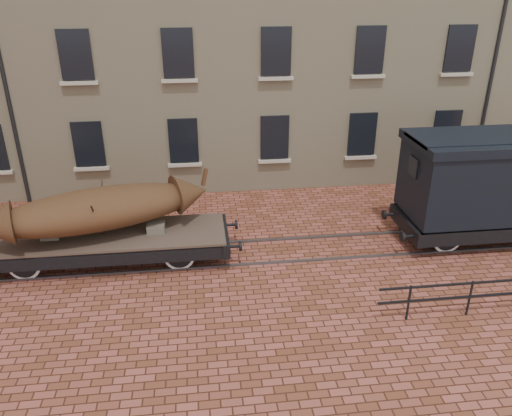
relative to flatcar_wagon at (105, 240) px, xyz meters
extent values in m
plane|color=brown|center=(4.85, 0.00, -0.75)|extent=(90.00, 90.00, 0.00)
cube|color=black|center=(-1.15, 4.96, 1.45)|extent=(1.10, 0.12, 1.70)
cube|color=#BDB19D|center=(-1.15, 4.90, 0.50)|extent=(1.30, 0.18, 0.12)
cube|color=black|center=(2.35, 4.96, 1.45)|extent=(1.10, 0.12, 1.70)
cube|color=#BDB19D|center=(2.35, 4.90, 0.50)|extent=(1.30, 0.18, 0.12)
cube|color=black|center=(5.85, 4.96, 1.45)|extent=(1.10, 0.12, 1.70)
cube|color=#BDB19D|center=(5.85, 4.90, 0.50)|extent=(1.30, 0.18, 0.12)
cube|color=black|center=(9.35, 4.96, 1.45)|extent=(1.10, 0.12, 1.70)
cube|color=#BDB19D|center=(9.35, 4.90, 0.50)|extent=(1.30, 0.18, 0.12)
cube|color=black|center=(12.85, 4.96, 1.45)|extent=(1.10, 0.12, 1.70)
cube|color=#BDB19D|center=(12.85, 4.90, 0.50)|extent=(1.30, 0.18, 0.12)
cube|color=black|center=(-1.15, 4.96, 4.65)|extent=(1.10, 0.12, 1.70)
cube|color=#BDB19D|center=(-1.15, 4.90, 3.70)|extent=(1.30, 0.18, 0.12)
cube|color=black|center=(2.35, 4.96, 4.65)|extent=(1.10, 0.12, 1.70)
cube|color=#BDB19D|center=(2.35, 4.90, 3.70)|extent=(1.30, 0.18, 0.12)
cube|color=black|center=(5.85, 4.96, 4.65)|extent=(1.10, 0.12, 1.70)
cube|color=#BDB19D|center=(5.85, 4.90, 3.70)|extent=(1.30, 0.18, 0.12)
cube|color=black|center=(9.35, 4.96, 4.65)|extent=(1.10, 0.12, 1.70)
cube|color=#BDB19D|center=(9.35, 4.90, 3.70)|extent=(1.30, 0.18, 0.12)
cube|color=black|center=(12.85, 4.96, 4.65)|extent=(1.10, 0.12, 1.70)
cube|color=#BDB19D|center=(12.85, 4.90, 3.70)|extent=(1.30, 0.18, 0.12)
cylinder|color=black|center=(14.35, 4.95, 6.25)|extent=(0.14, 0.14, 14.00)
cube|color=#59595E|center=(4.85, -0.72, -0.72)|extent=(30.00, 0.08, 0.06)
cube|color=#59595E|center=(4.85, 0.72, -0.72)|extent=(30.00, 0.08, 0.06)
cylinder|color=black|center=(7.85, -3.80, -0.25)|extent=(0.06, 0.06, 1.00)
cylinder|color=black|center=(9.45, -3.80, -0.25)|extent=(0.06, 0.06, 1.00)
cube|color=#45362B|center=(0.00, 0.00, 0.13)|extent=(7.07, 2.07, 0.11)
cube|color=black|center=(0.00, -0.96, -0.09)|extent=(7.07, 0.15, 0.42)
cube|color=black|center=(0.00, 0.96, -0.09)|extent=(7.07, 0.15, 0.42)
cube|color=black|center=(3.53, 0.00, -0.09)|extent=(0.21, 2.17, 0.42)
cylinder|color=black|center=(3.80, -0.71, -0.09)|extent=(0.33, 0.09, 0.09)
cylinder|color=black|center=(3.96, -0.71, -0.09)|extent=(0.08, 0.30, 0.30)
cylinder|color=black|center=(3.80, 0.71, -0.09)|extent=(0.33, 0.09, 0.09)
cylinder|color=black|center=(3.96, 0.71, -0.09)|extent=(0.08, 0.30, 0.30)
cylinder|color=black|center=(-2.17, 0.00, -0.30)|extent=(0.09, 1.79, 0.09)
cylinder|color=silver|center=(-2.17, -0.72, -0.30)|extent=(0.90, 0.07, 0.90)
cylinder|color=black|center=(-2.17, -0.72, -0.30)|extent=(0.74, 0.09, 0.74)
cube|color=black|center=(-2.17, -0.83, -0.07)|extent=(0.85, 0.08, 0.09)
cylinder|color=silver|center=(-2.17, 0.72, -0.30)|extent=(0.90, 0.07, 0.90)
cylinder|color=black|center=(-2.17, 0.72, -0.30)|extent=(0.74, 0.09, 0.74)
cube|color=black|center=(-2.17, 0.83, -0.07)|extent=(0.85, 0.08, 0.09)
cylinder|color=black|center=(2.17, 0.00, -0.30)|extent=(0.09, 1.79, 0.09)
cylinder|color=silver|center=(2.17, -0.72, -0.30)|extent=(0.90, 0.07, 0.90)
cylinder|color=black|center=(2.17, -0.72, -0.30)|extent=(0.74, 0.09, 0.74)
cube|color=black|center=(2.17, -0.83, -0.07)|extent=(0.85, 0.08, 0.09)
cylinder|color=silver|center=(2.17, 0.72, -0.30)|extent=(0.90, 0.07, 0.90)
cylinder|color=black|center=(2.17, 0.72, -0.30)|extent=(0.74, 0.09, 0.74)
cube|color=black|center=(2.17, 0.83, -0.07)|extent=(0.85, 0.08, 0.09)
cube|color=black|center=(0.00, 0.00, -0.23)|extent=(3.77, 0.06, 0.06)
cube|color=#625D4C|center=(-1.51, 0.00, 0.32)|extent=(0.52, 0.47, 0.26)
cube|color=#625D4C|center=(1.51, 0.00, 0.32)|extent=(0.52, 0.47, 0.26)
ellipsoid|color=#4A2D18|center=(-0.05, 0.00, 1.00)|extent=(6.10, 3.43, 1.17)
cone|color=#4A2D18|center=(2.59, 0.81, 1.05)|extent=(1.28, 1.35, 1.10)
cube|color=#4A2D18|center=(3.03, 0.94, 1.48)|extent=(0.26, 0.18, 0.56)
cylinder|color=#3E2A20|center=(-0.05, -0.47, 0.87)|extent=(0.05, 1.00, 1.39)
cylinder|color=#3E2A20|center=(-0.05, 0.47, 0.87)|extent=(0.05, 1.00, 1.39)
cube|color=black|center=(12.25, -1.07, -0.07)|extent=(5.85, 0.16, 0.44)
cube|color=black|center=(12.25, 1.07, -0.07)|extent=(5.85, 0.16, 0.44)
cube|color=black|center=(9.33, 0.00, -0.07)|extent=(0.21, 2.34, 0.44)
cylinder|color=black|center=(8.89, -0.78, -0.07)|extent=(0.08, 0.31, 0.31)
cylinder|color=black|center=(8.89, 0.78, -0.07)|extent=(0.08, 0.31, 0.31)
cylinder|color=black|center=(10.40, 0.00, -0.28)|extent=(0.10, 1.85, 0.10)
cylinder|color=silver|center=(10.40, -0.72, -0.28)|extent=(0.94, 0.07, 0.94)
cylinder|color=black|center=(10.40, -0.72, -0.28)|extent=(0.77, 0.10, 0.77)
cylinder|color=silver|center=(10.40, 0.72, -0.28)|extent=(0.94, 0.07, 0.94)
cylinder|color=black|center=(10.40, 0.72, -0.28)|extent=(0.77, 0.10, 0.77)
cube|color=black|center=(12.25, 0.00, 1.34)|extent=(5.85, 2.34, 2.24)
cube|color=black|center=(12.25, 0.00, 2.60)|extent=(6.02, 2.48, 0.27)
cube|color=black|center=(12.25, 0.00, 2.71)|extent=(6.02, 1.66, 0.12)
cube|color=black|center=(9.31, 0.00, 1.88)|extent=(0.08, 0.58, 0.58)
camera|label=1|loc=(2.84, -13.47, 7.07)|focal=35.00mm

